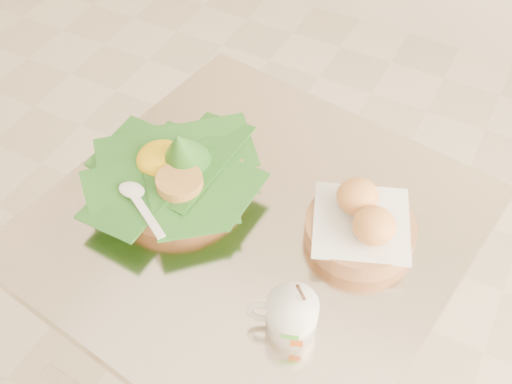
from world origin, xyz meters
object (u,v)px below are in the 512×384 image
at_px(rice_basket, 176,171).
at_px(coffee_mug, 290,315).
at_px(cafe_table, 254,288).
at_px(bread_basket, 362,224).

xyz_separation_m(rice_basket, coffee_mug, (0.31, -0.17, -0.01)).
distance_m(cafe_table, bread_basket, 0.32).
bearing_deg(cafe_table, coffee_mug, -47.61).
height_order(cafe_table, bread_basket, bread_basket).
relative_size(rice_basket, coffee_mug, 2.27).
bearing_deg(coffee_mug, cafe_table, 132.39).
distance_m(rice_basket, coffee_mug, 0.35).
bearing_deg(bread_basket, rice_basket, -172.46).
relative_size(cafe_table, coffee_mug, 5.84).
xyz_separation_m(bread_basket, coffee_mug, (-0.03, -0.21, 0.00)).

